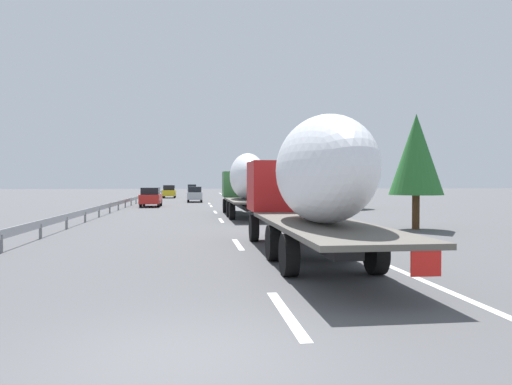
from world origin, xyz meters
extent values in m
plane|color=#4C4C4F|center=(40.00, 0.00, 0.00)|extent=(260.00, 260.00, 0.00)
cube|color=white|center=(2.00, -1.80, 0.00)|extent=(3.20, 0.20, 0.01)
cube|color=white|center=(11.54, -1.80, 0.00)|extent=(3.20, 0.20, 0.01)
cube|color=white|center=(23.01, -1.80, 0.00)|extent=(3.20, 0.20, 0.01)
cube|color=white|center=(31.32, -1.80, 0.00)|extent=(3.20, 0.20, 0.01)
cube|color=white|center=(40.91, -1.80, 0.00)|extent=(3.20, 0.20, 0.01)
cube|color=white|center=(46.58, -1.80, 0.00)|extent=(3.20, 0.20, 0.01)
cube|color=white|center=(45.00, -5.50, 0.00)|extent=(110.00, 0.20, 0.01)
cube|color=#387038|center=(30.57, -3.60, 2.15)|extent=(2.40, 2.50, 1.90)
cube|color=black|center=(31.67, -3.60, 2.65)|extent=(0.08, 2.12, 0.80)
cube|color=#262628|center=(27.68, -3.60, 0.67)|extent=(10.64, 0.70, 0.24)
cube|color=#59544C|center=(24.78, -3.60, 1.14)|extent=(9.17, 2.50, 0.12)
ellipsoid|color=white|center=(25.14, -3.60, 2.68)|extent=(7.02, 2.20, 2.96)
cube|color=red|center=(20.23, -4.29, 0.90)|extent=(0.04, 0.56, 0.56)
cylinder|color=black|center=(30.57, -2.50, 0.52)|extent=(1.04, 0.30, 1.04)
cylinder|color=black|center=(30.57, -4.70, 0.52)|extent=(1.04, 0.30, 1.04)
cylinder|color=black|center=(25.98, -2.50, 0.52)|extent=(1.04, 0.35, 1.04)
cylinder|color=black|center=(25.98, -4.70, 0.52)|extent=(1.04, 0.35, 1.04)
cylinder|color=black|center=(23.58, -2.50, 0.52)|extent=(1.04, 0.35, 1.04)
cylinder|color=black|center=(23.58, -4.70, 0.52)|extent=(1.04, 0.35, 1.04)
cube|color=#B21919|center=(12.42, -3.60, 2.15)|extent=(2.40, 2.50, 1.90)
cube|color=black|center=(13.52, -3.60, 2.65)|extent=(0.08, 2.12, 0.80)
cube|color=#262628|center=(9.47, -3.60, 0.67)|extent=(10.87, 0.70, 0.24)
cube|color=#59544C|center=(6.51, -3.60, 1.14)|extent=(9.41, 2.50, 0.12)
ellipsoid|color=white|center=(6.52, -3.60, 2.63)|extent=(6.64, 2.20, 2.87)
cube|color=red|center=(1.84, -4.29, 0.90)|extent=(0.04, 0.56, 0.56)
cylinder|color=black|center=(12.42, -2.50, 0.52)|extent=(1.04, 0.30, 1.04)
cylinder|color=black|center=(12.42, -4.70, 0.52)|extent=(1.04, 0.30, 1.04)
cylinder|color=black|center=(7.71, -2.50, 0.52)|extent=(1.04, 0.35, 1.04)
cylinder|color=black|center=(7.71, -4.70, 0.52)|extent=(1.04, 0.35, 1.04)
cylinder|color=black|center=(5.31, -2.50, 0.52)|extent=(1.04, 0.35, 1.04)
cylinder|color=black|center=(5.31, -4.70, 0.52)|extent=(1.04, 0.35, 1.04)
cube|color=white|center=(92.78, 0.29, 0.74)|extent=(4.75, 1.86, 0.84)
cube|color=black|center=(92.42, 0.29, 1.52)|extent=(2.61, 1.64, 0.71)
cylinder|color=black|center=(94.25, 1.12, 0.32)|extent=(0.64, 0.22, 0.64)
cylinder|color=black|center=(94.25, -0.54, 0.32)|extent=(0.64, 0.22, 0.64)
cylinder|color=black|center=(91.30, 1.12, 0.32)|extent=(0.64, 0.22, 0.64)
cylinder|color=black|center=(91.30, -0.54, 0.32)|extent=(0.64, 0.22, 0.64)
cube|color=#ADB2B7|center=(51.19, -0.24, 0.74)|extent=(4.68, 1.71, 0.84)
cube|color=black|center=(50.84, -0.24, 1.47)|extent=(2.57, 1.51, 0.62)
cylinder|color=black|center=(52.64, 0.51, 0.32)|extent=(0.64, 0.22, 0.64)
cylinder|color=black|center=(52.64, -1.00, 0.32)|extent=(0.64, 0.22, 0.64)
cylinder|color=black|center=(49.74, 0.51, 0.32)|extent=(0.64, 0.22, 0.64)
cylinder|color=black|center=(49.74, -1.00, 0.32)|extent=(0.64, 0.22, 0.64)
cube|color=gold|center=(66.79, 3.48, 0.74)|extent=(4.53, 1.80, 0.84)
cube|color=black|center=(66.45, 3.48, 1.52)|extent=(2.49, 1.58, 0.72)
cylinder|color=black|center=(68.19, 4.28, 0.32)|extent=(0.64, 0.22, 0.64)
cylinder|color=black|center=(68.19, 2.68, 0.32)|extent=(0.64, 0.22, 0.64)
cylinder|color=black|center=(65.39, 4.28, 0.32)|extent=(0.64, 0.22, 0.64)
cylinder|color=black|center=(65.39, 2.68, 0.32)|extent=(0.64, 0.22, 0.64)
cube|color=red|center=(40.54, 3.85, 0.74)|extent=(4.70, 1.81, 0.84)
cube|color=black|center=(40.19, 3.85, 1.48)|extent=(2.59, 1.60, 0.64)
cylinder|color=black|center=(42.00, 4.66, 0.32)|extent=(0.64, 0.22, 0.64)
cylinder|color=black|center=(42.00, 3.05, 0.32)|extent=(0.64, 0.22, 0.64)
cylinder|color=black|center=(39.09, 4.66, 0.32)|extent=(0.64, 0.22, 0.64)
cylinder|color=black|center=(39.09, 3.05, 0.32)|extent=(0.64, 0.22, 0.64)
cylinder|color=gray|center=(48.05, -6.70, 1.15)|extent=(0.10, 0.10, 2.29)
cube|color=#2D569E|center=(48.05, -6.70, 2.64)|extent=(0.06, 0.90, 0.70)
cylinder|color=#472D19|center=(16.30, -10.94, 0.84)|extent=(0.36, 0.36, 1.68)
cone|color=#286B2D|center=(16.30, -10.94, 3.66)|extent=(2.61, 2.61, 3.95)
cylinder|color=#472D19|center=(34.72, -13.47, 0.89)|extent=(0.27, 0.27, 1.78)
cone|color=#286B2D|center=(34.72, -13.47, 3.89)|extent=(3.77, 3.77, 4.20)
cylinder|color=#472D19|center=(54.62, -12.80, 0.77)|extent=(0.40, 0.40, 1.54)
cone|color=#194C1E|center=(54.62, -12.80, 3.41)|extent=(3.23, 3.23, 3.73)
cylinder|color=#472D19|center=(38.45, -10.92, 0.61)|extent=(0.37, 0.37, 1.22)
cone|color=#286B2D|center=(38.45, -10.92, 3.11)|extent=(3.69, 3.69, 3.79)
cube|color=#9EA0A5|center=(43.00, 6.00, 0.60)|extent=(94.00, 0.06, 0.32)
cube|color=slate|center=(10.30, 6.00, 0.30)|extent=(0.10, 0.10, 0.60)
cube|color=slate|center=(14.39, 6.00, 0.30)|extent=(0.10, 0.10, 0.60)
cube|color=slate|center=(18.48, 6.00, 0.30)|extent=(0.10, 0.10, 0.60)
cube|color=slate|center=(22.57, 6.00, 0.30)|extent=(0.10, 0.10, 0.60)
cube|color=slate|center=(26.65, 6.00, 0.30)|extent=(0.10, 0.10, 0.60)
cube|color=slate|center=(30.74, 6.00, 0.30)|extent=(0.10, 0.10, 0.60)
cube|color=slate|center=(34.83, 6.00, 0.30)|extent=(0.10, 0.10, 0.60)
cube|color=slate|center=(38.91, 6.00, 0.30)|extent=(0.10, 0.10, 0.60)
cube|color=slate|center=(43.00, 6.00, 0.30)|extent=(0.10, 0.10, 0.60)
cube|color=slate|center=(47.09, 6.00, 0.30)|extent=(0.10, 0.10, 0.60)
cube|color=slate|center=(51.17, 6.00, 0.30)|extent=(0.10, 0.10, 0.60)
cube|color=slate|center=(55.26, 6.00, 0.30)|extent=(0.10, 0.10, 0.60)
cube|color=slate|center=(59.35, 6.00, 0.30)|extent=(0.10, 0.10, 0.60)
cube|color=slate|center=(63.43, 6.00, 0.30)|extent=(0.10, 0.10, 0.60)
cube|color=slate|center=(67.52, 6.00, 0.30)|extent=(0.10, 0.10, 0.60)
cube|color=slate|center=(71.61, 6.00, 0.30)|extent=(0.10, 0.10, 0.60)
cube|color=slate|center=(75.70, 6.00, 0.30)|extent=(0.10, 0.10, 0.60)
cube|color=slate|center=(79.78, 6.00, 0.30)|extent=(0.10, 0.10, 0.60)
cube|color=slate|center=(83.87, 6.00, 0.30)|extent=(0.10, 0.10, 0.60)
cube|color=slate|center=(87.96, 6.00, 0.30)|extent=(0.10, 0.10, 0.60)
camera|label=1|loc=(-6.35, -0.22, 2.29)|focal=34.32mm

